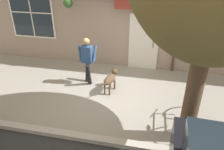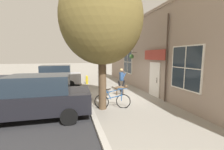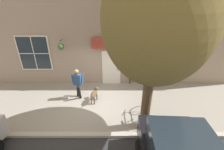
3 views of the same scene
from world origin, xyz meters
The scene contains 4 objects.
ground_plane centered at (0.00, 0.00, 0.00)m, with size 90.00×90.00×0.00m, color gray.
pedestrian_walking centered at (-0.61, -0.94, 0.97)m, with size 0.60×0.57×1.62m.
dog_on_leash centered at (-0.27, -0.08, 0.44)m, with size 1.05×0.42×0.67m.
leaning_bicycle centered at (0.95, 2.20, 0.38)m, with size 1.68×0.54×1.01m.
Camera 1 is at (5.65, 1.22, 3.88)m, focal length 35.00 mm.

